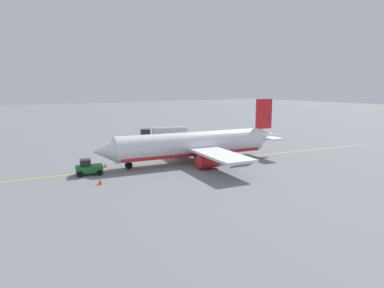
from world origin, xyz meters
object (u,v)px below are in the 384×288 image
object	(u,v)px
fuel_tanker	(165,133)
pushback_tug	(88,168)
safety_cone_nose	(105,165)
safety_cone_wingtip	(100,182)
airplane	(195,145)
refueling_worker	(179,142)

from	to	relation	value
fuel_tanker	pushback_tug	distance (m)	32.01
safety_cone_nose	safety_cone_wingtip	xyz separation A→B (m)	(3.72, 8.72, 0.04)
airplane	pushback_tug	world-z (taller)	airplane
airplane	safety_cone_nose	distance (m)	14.29
safety_cone_nose	safety_cone_wingtip	bearing A→B (deg)	66.90
airplane	fuel_tanker	xyz separation A→B (m)	(-6.97, -22.61, -1.07)
pushback_tug	safety_cone_wingtip	bearing A→B (deg)	87.59
pushback_tug	safety_cone_wingtip	size ratio (longest dim) A/B	5.70
airplane	pushback_tug	size ratio (longest dim) A/B	8.33
airplane	refueling_worker	world-z (taller)	airplane
fuel_tanker	pushback_tug	size ratio (longest dim) A/B	2.87
airplane	safety_cone_wingtip	world-z (taller)	airplane
airplane	pushback_tug	xyz separation A→B (m)	(16.86, -1.24, -1.79)
airplane	fuel_tanker	world-z (taller)	airplane
fuel_tanker	safety_cone_wingtip	bearing A→B (deg)	48.26
airplane	safety_cone_wingtip	distance (m)	17.81
pushback_tug	refueling_worker	bearing A→B (deg)	-150.06
airplane	pushback_tug	distance (m)	17.00
airplane	fuel_tanker	size ratio (longest dim) A/B	2.90
safety_cone_wingtip	pushback_tug	bearing A→B (deg)	-92.41
airplane	refueling_worker	distance (m)	15.26
fuel_tanker	pushback_tug	xyz separation A→B (m)	(23.83, 21.37, -0.73)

